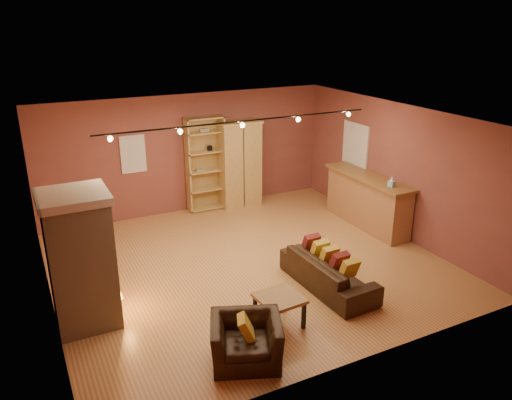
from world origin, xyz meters
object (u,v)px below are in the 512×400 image
armoire (239,164)px  bar_counter (367,201)px  coffee_table (279,301)px  armchair (246,334)px  bookcase (204,163)px  fireplace (81,260)px  loveseat (328,266)px

armoire → bar_counter: armoire is taller
armoire → coffee_table: bearing=-108.3°
armoire → armchair: 6.08m
bookcase → armchair: (-1.62, -5.67, -0.73)m
coffee_table → armchair: bearing=-147.0°
bookcase → bar_counter: size_ratio=0.93×
bookcase → coffee_table: size_ratio=3.31×
fireplace → armchair: fireplace is taller
loveseat → coffee_table: loveseat is taller
fireplace → bar_counter: 6.35m
bookcase → armchair: bearing=-105.9°
bar_counter → fireplace: bearing=-170.0°
bookcase → loveseat: 4.63m
armoire → bar_counter: (1.99, -2.48, -0.47)m
fireplace → bar_counter: size_ratio=0.87×
bookcase → armoire: 0.87m
loveseat → armchair: 2.41m
loveseat → coffee_table: (-1.31, -0.61, 0.01)m
fireplace → coffee_table: (2.59, -1.41, -0.64)m
fireplace → armchair: (1.78, -1.94, -0.64)m
fireplace → armchair: size_ratio=1.89×
armoire → coffee_table: armoire is taller
bookcase → bar_counter: bookcase is taller
armoire → armchair: (-2.46, -5.52, -0.65)m
loveseat → bookcase: bearing=4.3°
fireplace → coffee_table: size_ratio=3.09×
bar_counter → loveseat: 3.02m
armchair → bar_counter: bearing=56.5°
fireplace → bar_counter: bearing=10.0°
armoire → loveseat: size_ratio=1.06×
fireplace → bar_counter: (6.24, 1.10, -0.47)m
bookcase → bar_counter: bearing=-42.8°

